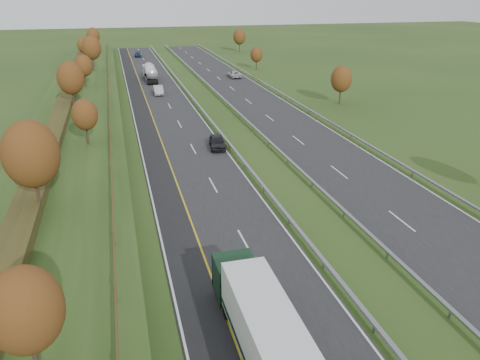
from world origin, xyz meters
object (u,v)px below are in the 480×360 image
at_px(box_lorry, 272,349).
at_px(road_tanker, 150,72).
at_px(car_small_far, 138,54).
at_px(car_oncoming, 234,74).
at_px(car_dark_near, 217,142).
at_px(car_silver_mid, 158,90).

height_order(box_lorry, road_tanker, box_lorry).
xyz_separation_m(road_tanker, car_small_far, (-0.21, 40.21, -1.15)).
bearing_deg(car_oncoming, road_tanker, -4.54).
bearing_deg(road_tanker, car_oncoming, -3.12).
relative_size(car_dark_near, car_small_far, 1.02).
relative_size(car_dark_near, car_oncoming, 0.89).
distance_m(road_tanker, car_silver_mid, 15.01).
xyz_separation_m(car_dark_near, car_small_far, (-4.20, 89.79, -0.13)).
relative_size(box_lorry, car_silver_mid, 3.34).
bearing_deg(car_small_far, car_silver_mid, -87.90).
height_order(road_tanker, car_oncoming, road_tanker).
bearing_deg(box_lorry, car_silver_mid, 88.62).
relative_size(road_tanker, car_silver_mid, 2.30).
bearing_deg(road_tanker, car_small_far, 90.31).
xyz_separation_m(car_silver_mid, car_oncoming, (18.37, 13.97, -0.07)).
bearing_deg(car_dark_near, car_silver_mid, 103.45).
relative_size(box_lorry, road_tanker, 1.45).
relative_size(road_tanker, car_small_far, 2.44).
bearing_deg(box_lorry, road_tanker, 88.98).
bearing_deg(road_tanker, box_lorry, -91.02).
distance_m(car_silver_mid, car_small_far, 55.19).
bearing_deg(car_silver_mid, car_dark_near, -82.70).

